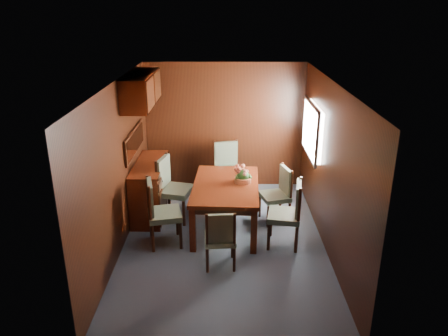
{
  "coord_description": "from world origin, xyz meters",
  "views": [
    {
      "loc": [
        0.04,
        -5.8,
        3.41
      ],
      "look_at": [
        0.0,
        0.4,
        1.05
      ],
      "focal_mm": 35.0,
      "sensor_mm": 36.0,
      "label": 1
    }
  ],
  "objects_px": {
    "chair_right_near": "(290,210)",
    "flower_centerpiece": "(243,174)",
    "dining_table": "(226,190)",
    "chair_head": "(220,236)",
    "sideboard": "(151,188)",
    "chair_left_near": "(159,209)"
  },
  "relations": [
    {
      "from": "sideboard",
      "to": "dining_table",
      "type": "xyz_separation_m",
      "value": [
        1.28,
        -0.54,
        0.2
      ]
    },
    {
      "from": "dining_table",
      "to": "flower_centerpiece",
      "type": "height_order",
      "value": "flower_centerpiece"
    },
    {
      "from": "chair_head",
      "to": "flower_centerpiece",
      "type": "xyz_separation_m",
      "value": [
        0.34,
        1.22,
        0.4
      ]
    },
    {
      "from": "chair_head",
      "to": "flower_centerpiece",
      "type": "height_order",
      "value": "flower_centerpiece"
    },
    {
      "from": "sideboard",
      "to": "dining_table",
      "type": "height_order",
      "value": "sideboard"
    },
    {
      "from": "chair_right_near",
      "to": "flower_centerpiece",
      "type": "relative_size",
      "value": 3.65
    },
    {
      "from": "flower_centerpiece",
      "to": "sideboard",
      "type": "bearing_deg",
      "value": 163.53
    },
    {
      "from": "dining_table",
      "to": "flower_centerpiece",
      "type": "relative_size",
      "value": 5.95
    },
    {
      "from": "dining_table",
      "to": "chair_head",
      "type": "bearing_deg",
      "value": -90.76
    },
    {
      "from": "sideboard",
      "to": "chair_head",
      "type": "distance_m",
      "value": 2.07
    },
    {
      "from": "chair_head",
      "to": "chair_right_near",
      "type": "bearing_deg",
      "value": 28.16
    },
    {
      "from": "dining_table",
      "to": "chair_right_near",
      "type": "xyz_separation_m",
      "value": [
        0.93,
        -0.52,
        -0.09
      ]
    },
    {
      "from": "chair_right_near",
      "to": "chair_head",
      "type": "relative_size",
      "value": 1.16
    },
    {
      "from": "sideboard",
      "to": "chair_left_near",
      "type": "xyz_separation_m",
      "value": [
        0.3,
        -1.05,
        0.12
      ]
    },
    {
      "from": "dining_table",
      "to": "chair_head",
      "type": "distance_m",
      "value": 1.16
    },
    {
      "from": "sideboard",
      "to": "chair_head",
      "type": "relative_size",
      "value": 1.6
    },
    {
      "from": "chair_head",
      "to": "dining_table",
      "type": "bearing_deg",
      "value": 83.08
    },
    {
      "from": "sideboard",
      "to": "chair_left_near",
      "type": "height_order",
      "value": "chair_left_near"
    },
    {
      "from": "chair_left_near",
      "to": "flower_centerpiece",
      "type": "height_order",
      "value": "flower_centerpiece"
    },
    {
      "from": "dining_table",
      "to": "chair_left_near",
      "type": "height_order",
      "value": "chair_left_near"
    },
    {
      "from": "chair_left_near",
      "to": "chair_right_near",
      "type": "distance_m",
      "value": 1.91
    },
    {
      "from": "chair_right_near",
      "to": "chair_head",
      "type": "bearing_deg",
      "value": 131.39
    }
  ]
}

